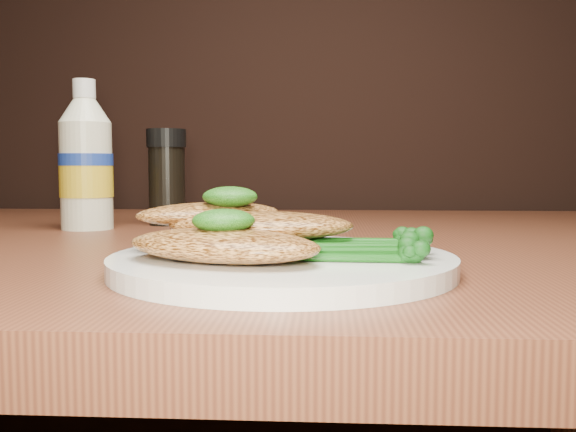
{
  "coord_description": "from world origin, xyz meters",
  "views": [
    {
      "loc": [
        0.14,
        0.37,
        0.83
      ],
      "look_at": [
        0.11,
        0.84,
        0.79
      ],
      "focal_mm": 39.27,
      "sensor_mm": 36.0,
      "label": 1
    }
  ],
  "objects": [
    {
      "name": "pesto_front",
      "position": [
        0.07,
        0.79,
        0.79
      ],
      "size": [
        0.05,
        0.05,
        0.02
      ],
      "primitive_type": "ellipsoid",
      "rotation": [
        0.0,
        0.0,
        0.38
      ],
      "color": "#0A3508",
      "rests_on": "chicken_front"
    },
    {
      "name": "chicken_mid",
      "position": [
        0.09,
        0.83,
        0.78
      ],
      "size": [
        0.14,
        0.07,
        0.02
      ],
      "primitive_type": "ellipsoid",
      "rotation": [
        0.0,
        0.0,
        -0.02
      ],
      "color": "#C5803E",
      "rests_on": "plate"
    },
    {
      "name": "pepper_grinder",
      "position": [
        -0.06,
        1.17,
        0.81
      ],
      "size": [
        0.05,
        0.05,
        0.12
      ],
      "primitive_type": null,
      "rotation": [
        0.0,
        0.0,
        0.08
      ],
      "color": "black",
      "rests_on": "dining_table"
    },
    {
      "name": "pesto_back",
      "position": [
        0.07,
        0.85,
        0.8
      ],
      "size": [
        0.04,
        0.04,
        0.02
      ],
      "primitive_type": "ellipsoid",
      "rotation": [
        0.0,
        0.0,
        -0.01
      ],
      "color": "#0A3508",
      "rests_on": "chicken_back"
    },
    {
      "name": "chicken_front",
      "position": [
        0.07,
        0.78,
        0.77
      ],
      "size": [
        0.15,
        0.12,
        0.02
      ],
      "primitive_type": "ellipsoid",
      "rotation": [
        0.0,
        0.0,
        -0.35
      ],
      "color": "#C5803E",
      "rests_on": "plate"
    },
    {
      "name": "broccolini_bundle",
      "position": [
        0.16,
        0.81,
        0.77
      ],
      "size": [
        0.13,
        0.11,
        0.02
      ],
      "primitive_type": null,
      "rotation": [
        0.0,
        0.0,
        0.2
      ],
      "color": "#114B10",
      "rests_on": "plate"
    },
    {
      "name": "plate",
      "position": [
        0.11,
        0.82,
        0.76
      ],
      "size": [
        0.25,
        0.25,
        0.01
      ],
      "primitive_type": "cylinder",
      "color": "white",
      "rests_on": "dining_table"
    },
    {
      "name": "mayo_bottle",
      "position": [
        -0.14,
        1.11,
        0.84
      ],
      "size": [
        0.07,
        0.07,
        0.18
      ],
      "primitive_type": null,
      "rotation": [
        0.0,
        0.0,
        -0.06
      ],
      "color": "beige",
      "rests_on": "dining_table"
    },
    {
      "name": "chicken_back",
      "position": [
        0.05,
        0.86,
        0.79
      ],
      "size": [
        0.13,
        0.11,
        0.02
      ],
      "primitive_type": "ellipsoid",
      "rotation": [
        0.0,
        0.0,
        0.57
      ],
      "color": "#C5803E",
      "rests_on": "plate"
    }
  ]
}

